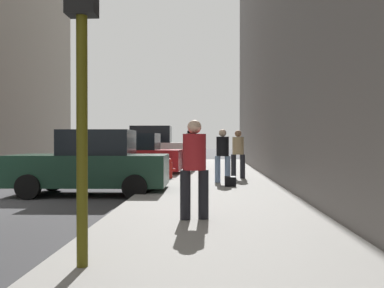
{
  "coord_description": "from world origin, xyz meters",
  "views": [
    {
      "loc": [
        5.87,
        -10.06,
        1.52
      ],
      "look_at": [
        5.28,
        4.51,
        1.38
      ],
      "focal_mm": 40.0,
      "sensor_mm": 36.0,
      "label": 1
    }
  ],
  "objects_px": {
    "parked_white_van": "(148,149)",
    "pedestrian_in_tan_coat": "(238,151)",
    "pedestrian_in_jeans": "(223,153)",
    "parked_red_hatchback": "(131,156)",
    "duffel_bag": "(230,181)",
    "fire_hydrant": "(169,169)",
    "pedestrian_in_red_jacket": "(194,164)",
    "pedestrian_with_fedora": "(190,148)",
    "parked_dark_green_sedan": "(92,164)",
    "traffic_light": "(82,24)"
  },
  "relations": [
    {
      "from": "parked_white_van",
      "to": "duffel_bag",
      "type": "height_order",
      "value": "parked_white_van"
    },
    {
      "from": "parked_dark_green_sedan",
      "to": "pedestrian_with_fedora",
      "type": "distance_m",
      "value": 7.73
    },
    {
      "from": "parked_red_hatchback",
      "to": "pedestrian_in_jeans",
      "type": "bearing_deg",
      "value": -46.3
    },
    {
      "from": "traffic_light",
      "to": "duffel_bag",
      "type": "xyz_separation_m",
      "value": [
        1.99,
        8.12,
        -2.47
      ]
    },
    {
      "from": "parked_white_van",
      "to": "pedestrian_in_tan_coat",
      "type": "distance_m",
      "value": 8.44
    },
    {
      "from": "parked_dark_green_sedan",
      "to": "parked_red_hatchback",
      "type": "xyz_separation_m",
      "value": [
        -0.0,
        5.92,
        0.0
      ]
    },
    {
      "from": "parked_white_van",
      "to": "traffic_light",
      "type": "bearing_deg",
      "value": -84.11
    },
    {
      "from": "traffic_light",
      "to": "pedestrian_in_jeans",
      "type": "relative_size",
      "value": 2.11
    },
    {
      "from": "parked_red_hatchback",
      "to": "traffic_light",
      "type": "xyz_separation_m",
      "value": [
        1.85,
        -13.01,
        1.91
      ]
    },
    {
      "from": "parked_dark_green_sedan",
      "to": "duffel_bag",
      "type": "relative_size",
      "value": 9.62
    },
    {
      "from": "parked_dark_green_sedan",
      "to": "fire_hydrant",
      "type": "bearing_deg",
      "value": 62.7
    },
    {
      "from": "pedestrian_with_fedora",
      "to": "pedestrian_in_tan_coat",
      "type": "height_order",
      "value": "pedestrian_with_fedora"
    },
    {
      "from": "parked_red_hatchback",
      "to": "traffic_light",
      "type": "height_order",
      "value": "traffic_light"
    },
    {
      "from": "parked_red_hatchback",
      "to": "duffel_bag",
      "type": "xyz_separation_m",
      "value": [
        3.85,
        -4.89,
        -0.56
      ]
    },
    {
      "from": "parked_red_hatchback",
      "to": "fire_hydrant",
      "type": "relative_size",
      "value": 6.05
    },
    {
      "from": "fire_hydrant",
      "to": "pedestrian_with_fedora",
      "type": "xyz_separation_m",
      "value": [
        0.56,
        3.86,
        0.64
      ]
    },
    {
      "from": "duffel_bag",
      "to": "pedestrian_with_fedora",
      "type": "bearing_deg",
      "value": 103.22
    },
    {
      "from": "parked_red_hatchback",
      "to": "pedestrian_in_jeans",
      "type": "xyz_separation_m",
      "value": [
        3.65,
        -3.82,
        0.26
      ]
    },
    {
      "from": "pedestrian_with_fedora",
      "to": "pedestrian_in_jeans",
      "type": "bearing_deg",
      "value": -76.18
    },
    {
      "from": "pedestrian_with_fedora",
      "to": "duffel_bag",
      "type": "distance_m",
      "value": 6.55
    },
    {
      "from": "pedestrian_in_jeans",
      "to": "pedestrian_in_tan_coat",
      "type": "distance_m",
      "value": 1.6
    },
    {
      "from": "fire_hydrant",
      "to": "pedestrian_in_red_jacket",
      "type": "bearing_deg",
      "value": -81.51
    },
    {
      "from": "fire_hydrant",
      "to": "pedestrian_with_fedora",
      "type": "bearing_deg",
      "value": 81.78
    },
    {
      "from": "parked_dark_green_sedan",
      "to": "pedestrian_in_tan_coat",
      "type": "bearing_deg",
      "value": 40.21
    },
    {
      "from": "parked_dark_green_sedan",
      "to": "fire_hydrant",
      "type": "height_order",
      "value": "parked_dark_green_sedan"
    },
    {
      "from": "pedestrian_with_fedora",
      "to": "fire_hydrant",
      "type": "bearing_deg",
      "value": -98.22
    },
    {
      "from": "pedestrian_with_fedora",
      "to": "parked_red_hatchback",
      "type": "bearing_deg",
      "value": -148.84
    },
    {
      "from": "pedestrian_in_jeans",
      "to": "pedestrian_in_tan_coat",
      "type": "relative_size",
      "value": 1.0
    },
    {
      "from": "parked_red_hatchback",
      "to": "fire_hydrant",
      "type": "distance_m",
      "value": 3.05
    },
    {
      "from": "pedestrian_in_jeans",
      "to": "pedestrian_in_red_jacket",
      "type": "height_order",
      "value": "same"
    },
    {
      "from": "parked_red_hatchback",
      "to": "duffel_bag",
      "type": "bearing_deg",
      "value": -51.84
    },
    {
      "from": "pedestrian_with_fedora",
      "to": "pedestrian_in_tan_coat",
      "type": "distance_m",
      "value": 4.21
    },
    {
      "from": "parked_dark_green_sedan",
      "to": "pedestrian_in_jeans",
      "type": "relative_size",
      "value": 2.47
    },
    {
      "from": "duffel_bag",
      "to": "parked_dark_green_sedan",
      "type": "bearing_deg",
      "value": -165.01
    },
    {
      "from": "parked_dark_green_sedan",
      "to": "pedestrian_with_fedora",
      "type": "xyz_separation_m",
      "value": [
        2.36,
        7.35,
        0.29
      ]
    },
    {
      "from": "parked_red_hatchback",
      "to": "pedestrian_in_red_jacket",
      "type": "distance_m",
      "value": 10.64
    },
    {
      "from": "parked_white_van",
      "to": "traffic_light",
      "type": "distance_m",
      "value": 18.15
    },
    {
      "from": "parked_dark_green_sedan",
      "to": "pedestrian_in_tan_coat",
      "type": "height_order",
      "value": "pedestrian_in_tan_coat"
    },
    {
      "from": "fire_hydrant",
      "to": "traffic_light",
      "type": "xyz_separation_m",
      "value": [
        0.05,
        -10.58,
        2.26
      ]
    },
    {
      "from": "parked_white_van",
      "to": "pedestrian_in_tan_coat",
      "type": "height_order",
      "value": "parked_white_van"
    },
    {
      "from": "parked_white_van",
      "to": "pedestrian_with_fedora",
      "type": "xyz_separation_m",
      "value": [
        2.36,
        -3.54,
        0.1
      ]
    },
    {
      "from": "fire_hydrant",
      "to": "pedestrian_in_red_jacket",
      "type": "relative_size",
      "value": 0.41
    },
    {
      "from": "pedestrian_with_fedora",
      "to": "parked_white_van",
      "type": "bearing_deg",
      "value": 123.73
    },
    {
      "from": "fire_hydrant",
      "to": "pedestrian_with_fedora",
      "type": "relative_size",
      "value": 0.4
    },
    {
      "from": "parked_dark_green_sedan",
      "to": "parked_red_hatchback",
      "type": "relative_size",
      "value": 0.99
    },
    {
      "from": "traffic_light",
      "to": "pedestrian_in_red_jacket",
      "type": "height_order",
      "value": "traffic_light"
    },
    {
      "from": "traffic_light",
      "to": "pedestrian_in_tan_coat",
      "type": "distance_m",
      "value": 11.07
    },
    {
      "from": "pedestrian_in_jeans",
      "to": "duffel_bag",
      "type": "height_order",
      "value": "pedestrian_in_jeans"
    },
    {
      "from": "fire_hydrant",
      "to": "pedestrian_in_jeans",
      "type": "xyz_separation_m",
      "value": [
        1.85,
        -1.39,
        0.61
      ]
    },
    {
      "from": "pedestrian_in_jeans",
      "to": "parked_white_van",
      "type": "bearing_deg",
      "value": 112.58
    }
  ]
}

